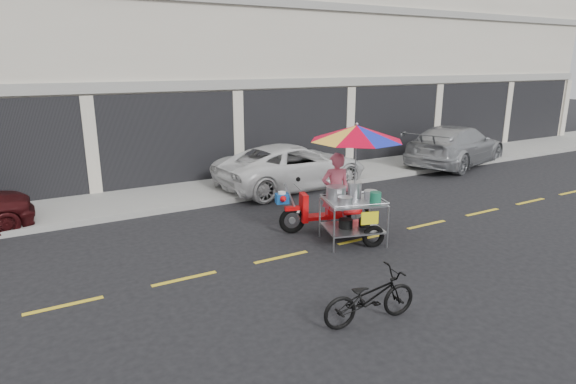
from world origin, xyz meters
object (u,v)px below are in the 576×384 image
white_pickup (293,166)px  silver_pickup (456,145)px  near_bicycle (370,297)px  food_vendor_rig (347,166)px

white_pickup → silver_pickup: bearing=-97.1°
white_pickup → near_bicycle: bearing=152.1°
white_pickup → near_bicycle: size_ratio=3.14×
white_pickup → near_bicycle: 8.13m
silver_pickup → near_bicycle: bearing=108.7°
near_bicycle → white_pickup: bearing=-16.0°
white_pickup → silver_pickup: (7.01, -0.18, 0.07)m
silver_pickup → food_vendor_rig: 9.26m
food_vendor_rig → white_pickup: bearing=90.8°
silver_pickup → near_bicycle: (-10.08, -7.34, -0.34)m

